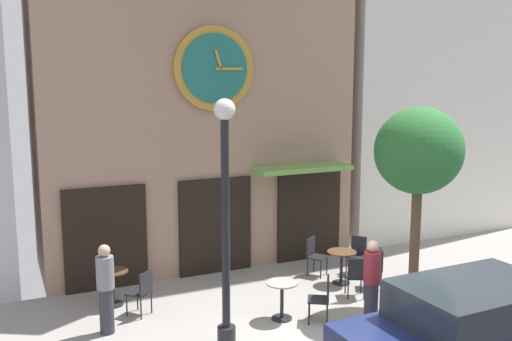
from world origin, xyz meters
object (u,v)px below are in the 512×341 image
(cafe_table_rightmost, at_px, (113,282))
(parked_car_navy, at_px, (475,333))
(cafe_chair_near_lamp, at_px, (323,296))
(cafe_chair_corner, at_px, (357,252))
(street_lamp, at_px, (226,225))
(cafe_table_near_curb, at_px, (342,262))
(cafe_table_center, at_px, (282,295))
(cafe_chair_facing_wall, at_px, (142,290))
(pedestrian_maroon, at_px, (372,283))
(street_tree, at_px, (419,153))
(cafe_chair_under_awning, at_px, (314,253))
(cafe_chair_curbside, at_px, (356,274))
(cafe_chair_right_end, at_px, (377,265))
(pedestrian_grey, at_px, (106,288))

(cafe_table_rightmost, relative_size, parked_car_navy, 0.17)
(cafe_chair_near_lamp, relative_size, parked_car_navy, 0.21)
(cafe_chair_corner, bearing_deg, cafe_table_rightmost, 175.18)
(street_lamp, bearing_deg, cafe_table_near_curb, 26.55)
(cafe_chair_corner, bearing_deg, cafe_chair_near_lamp, -137.40)
(cafe_table_center, relative_size, cafe_chair_facing_wall, 0.83)
(pedestrian_maroon, height_order, parked_car_navy, pedestrian_maroon)
(street_tree, distance_m, cafe_chair_near_lamp, 3.37)
(street_lamp, height_order, cafe_table_center, street_lamp)
(cafe_chair_under_awning, bearing_deg, pedestrian_maroon, -100.05)
(cafe_chair_facing_wall, bearing_deg, cafe_chair_corner, 3.09)
(cafe_chair_under_awning, height_order, cafe_chair_near_lamp, same)
(cafe_chair_curbside, bearing_deg, street_lamp, -164.72)
(cafe_chair_under_awning, distance_m, parked_car_navy, 5.16)
(cafe_table_near_curb, bearing_deg, cafe_chair_right_end, -45.65)
(street_tree, distance_m, cafe_table_near_curb, 3.22)
(street_tree, height_order, pedestrian_maroon, street_tree)
(street_lamp, bearing_deg, cafe_chair_corner, 27.23)
(pedestrian_maroon, relative_size, parked_car_navy, 0.39)
(cafe_table_near_curb, relative_size, pedestrian_maroon, 0.45)
(cafe_chair_under_awning, relative_size, pedestrian_grey, 0.54)
(cafe_table_near_curb, distance_m, parked_car_navy, 4.41)
(cafe_table_rightmost, height_order, pedestrian_maroon, pedestrian_maroon)
(cafe_table_center, height_order, cafe_chair_under_awning, cafe_chair_under_awning)
(cafe_chair_curbside, bearing_deg, cafe_table_rightmost, 159.61)
(street_lamp, relative_size, cafe_table_near_curb, 5.64)
(cafe_table_near_curb, height_order, pedestrian_maroon, pedestrian_maroon)
(street_tree, distance_m, pedestrian_maroon, 2.72)
(cafe_chair_right_end, bearing_deg, cafe_table_center, -167.63)
(cafe_chair_right_end, bearing_deg, cafe_chair_curbside, -159.44)
(cafe_table_rightmost, xyz_separation_m, cafe_chair_facing_wall, (0.42, -0.76, 0.03))
(street_tree, relative_size, pedestrian_grey, 2.44)
(cafe_table_center, xyz_separation_m, parked_car_navy, (1.63, -3.22, 0.27))
(cafe_chair_facing_wall, height_order, cafe_chair_curbside, same)
(cafe_table_center, bearing_deg, cafe_chair_under_awning, 45.85)
(cafe_chair_near_lamp, distance_m, pedestrian_grey, 4.03)
(cafe_chair_right_end, xyz_separation_m, cafe_chair_curbside, (-0.77, -0.29, 0.00))
(cafe_table_rightmost, relative_size, cafe_chair_facing_wall, 0.82)
(street_lamp, relative_size, cafe_chair_under_awning, 4.76)
(cafe_table_near_curb, height_order, cafe_chair_near_lamp, cafe_chair_near_lamp)
(cafe_chair_under_awning, xyz_separation_m, cafe_chair_right_end, (0.81, -1.34, 0.00))
(cafe_table_center, xyz_separation_m, cafe_chair_right_end, (2.69, 0.59, 0.04))
(street_tree, distance_m, cafe_chair_right_end, 2.89)
(pedestrian_maroon, distance_m, parked_car_navy, 2.24)
(pedestrian_maroon, bearing_deg, cafe_chair_under_awning, 79.95)
(cafe_chair_curbside, bearing_deg, cafe_chair_near_lamp, -149.32)
(cafe_table_rightmost, distance_m, cafe_chair_under_awning, 4.71)
(cafe_chair_under_awning, bearing_deg, cafe_chair_curbside, -88.41)
(cafe_chair_corner, bearing_deg, cafe_chair_curbside, -126.24)
(cafe_chair_facing_wall, height_order, parked_car_navy, parked_car_navy)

